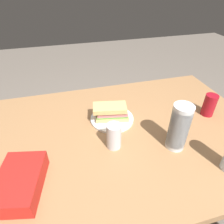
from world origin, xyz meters
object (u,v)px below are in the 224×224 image
object	(u,v)px
dining_table	(112,147)
plastic_cup_stack	(179,127)
paper_plate	(112,119)
soda_can_silver	(114,136)
sandwich	(111,112)
soda_can_red	(209,105)
chip_bag	(20,182)

from	to	relation	value
dining_table	plastic_cup_stack	size ratio (longest dim) A/B	6.92
paper_plate	soda_can_silver	bearing A→B (deg)	77.29
sandwich	soda_can_red	distance (m)	0.53
dining_table	sandwich	world-z (taller)	sandwich
paper_plate	chip_bag	distance (m)	0.53
sandwich	soda_can_silver	distance (m)	0.19
sandwich	chip_bag	bearing A→B (deg)	35.90
paper_plate	soda_can_red	size ratio (longest dim) A/B	1.88
dining_table	soda_can_silver	world-z (taller)	soda_can_silver
plastic_cup_stack	soda_can_silver	world-z (taller)	plastic_cup_stack
paper_plate	soda_can_red	world-z (taller)	soda_can_red
sandwich	plastic_cup_stack	xyz separation A→B (m)	(-0.23, 0.26, 0.06)
paper_plate	soda_can_red	xyz separation A→B (m)	(-0.52, 0.09, 0.05)
soda_can_red	paper_plate	bearing A→B (deg)	-9.79
soda_can_red	plastic_cup_stack	distance (m)	0.35
plastic_cup_stack	soda_can_silver	distance (m)	0.28
soda_can_silver	plastic_cup_stack	bearing A→B (deg)	164.97
soda_can_silver	chip_bag	bearing A→B (deg)	16.99
plastic_cup_stack	soda_can_silver	bearing A→B (deg)	-15.03
paper_plate	plastic_cup_stack	world-z (taller)	plastic_cup_stack
sandwich	plastic_cup_stack	distance (m)	0.35
soda_can_red	chip_bag	xyz separation A→B (m)	(0.95, 0.22, -0.03)
soda_can_red	chip_bag	bearing A→B (deg)	12.89
soda_can_red	soda_can_silver	distance (m)	0.57
sandwich	plastic_cup_stack	world-z (taller)	plastic_cup_stack
soda_can_red	chip_bag	distance (m)	0.97
paper_plate	sandwich	distance (m)	0.05
dining_table	plastic_cup_stack	world-z (taller)	plastic_cup_stack
paper_plate	soda_can_silver	size ratio (longest dim) A/B	1.88
dining_table	soda_can_red	bearing A→B (deg)	-178.03
sandwich	plastic_cup_stack	bearing A→B (deg)	131.30
paper_plate	chip_bag	size ratio (longest dim) A/B	1.00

